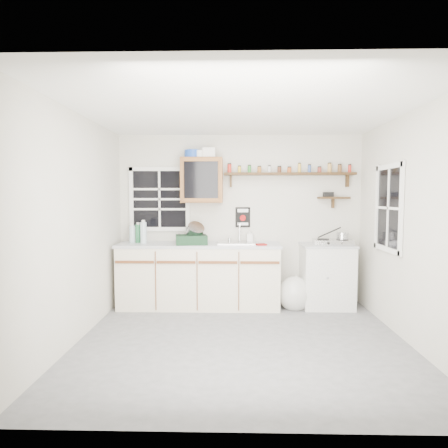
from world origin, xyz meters
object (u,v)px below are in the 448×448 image
at_px(right_cabinet, 327,276).
at_px(spice_shelf, 289,173).
at_px(dish_rack, 193,237).
at_px(hotplate, 333,242).
at_px(upper_cabinet, 202,180).
at_px(main_cabinet, 199,275).

height_order(right_cabinet, spice_shelf, spice_shelf).
xyz_separation_m(spice_shelf, dish_rack, (-1.39, -0.31, -0.91)).
bearing_deg(dish_rack, hotplate, -6.74).
height_order(dish_rack, hotplate, dish_rack).
bearing_deg(upper_cabinet, spice_shelf, 3.10).
distance_m(main_cabinet, dish_rack, 0.58).
relative_size(right_cabinet, dish_rack, 1.90).
xyz_separation_m(dish_rack, hotplate, (1.99, 0.10, -0.08)).
height_order(upper_cabinet, dish_rack, upper_cabinet).
distance_m(spice_shelf, dish_rack, 1.69).
bearing_deg(right_cabinet, spice_shelf, 160.30).
relative_size(upper_cabinet, spice_shelf, 0.34).
relative_size(right_cabinet, spice_shelf, 0.48).
relative_size(spice_shelf, dish_rack, 3.99).
bearing_deg(main_cabinet, spice_shelf, 9.23).
distance_m(main_cabinet, upper_cabinet, 1.37).
xyz_separation_m(upper_cabinet, spice_shelf, (1.28, 0.07, 0.11)).
bearing_deg(hotplate, dish_rack, -171.37).
bearing_deg(main_cabinet, dish_rack, -131.09).
bearing_deg(hotplate, right_cabinet, 170.33).
distance_m(right_cabinet, dish_rack, 2.00).
relative_size(right_cabinet, hotplate, 1.59).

